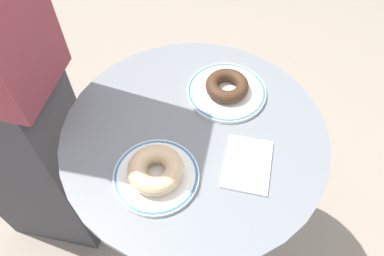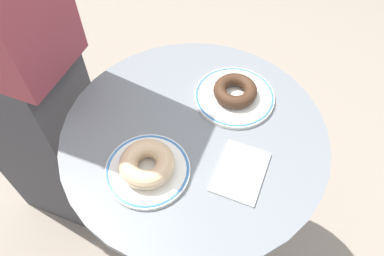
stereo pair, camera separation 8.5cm
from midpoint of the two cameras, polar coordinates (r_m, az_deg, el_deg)
ground_plane at (r=1.55m, az=-1.42°, el=-17.52°), size 7.00×7.00×0.02m
cafe_table at (r=1.07m, az=-2.00°, el=-8.30°), size 0.64×0.64×0.76m
plate_left at (r=0.80m, az=-8.75°, el=-7.64°), size 0.19×0.19×0.01m
plate_right at (r=0.94m, az=2.69°, el=5.66°), size 0.20×0.20×0.01m
donut_glazed at (r=0.78m, az=-9.04°, el=-6.60°), size 0.16×0.16×0.04m
donut_chocolate at (r=0.92m, az=2.75°, el=6.57°), size 0.15×0.15×0.03m
paper_napkin at (r=0.81m, az=5.75°, el=-5.89°), size 0.17×0.15×0.01m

